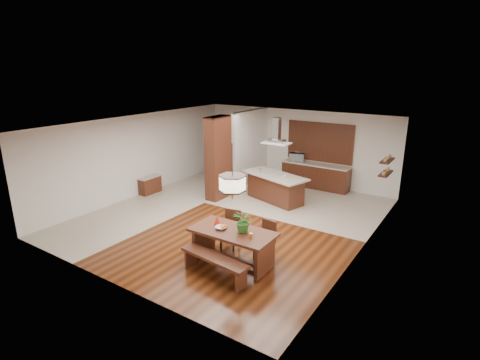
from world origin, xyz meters
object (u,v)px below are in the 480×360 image
Objects in this scene: dining_table at (233,239)px; island_cup at (285,176)px; microwave at (297,157)px; range_hood at (277,131)px; kitchen_island at (275,187)px; dining_bench at (214,266)px; dining_chair_right at (264,240)px; dining_chair_left at (230,230)px; pendant_lantern at (232,172)px; fruit_bowl at (221,228)px; hallway_console at (150,185)px; foliage_plant at (244,221)px.

island_cup is (-0.79, 4.22, 0.39)m from dining_table.
microwave reaches higher than dining_table.
kitchen_island is at bearing -90.00° from range_hood.
microwave is (-1.46, 7.26, 0.86)m from dining_bench.
dining_table is 2.13× the size of dining_chair_right.
dining_chair_left is at bearing -100.55° from microwave.
kitchen_island is (-0.71, 3.74, -0.00)m from dining_chair_left.
pendant_lantern reaches higher than microwave.
dining_bench is at bearing -80.84° from island_cup.
range_hood reaches higher than dining_bench.
kitchen_island is (-1.72, 3.73, 0.02)m from dining_chair_right.
island_cup is (-1.29, 3.61, 0.53)m from dining_chair_right.
fruit_bowl is at bearing -165.40° from pendant_lantern.
dining_table is 1.63m from pendant_lantern.
hallway_console is 6.36m from dining_bench.
dining_bench is 5.67m from range_hood.
dining_chair_right is 3.87m from island_cup.
island_cup is 0.19× the size of microwave.
range_hood is 1.58× the size of microwave.
island_cup is (-0.51, 4.30, 0.14)m from fruit_bowl.
pendant_lantern is 4.47m from island_cup.
fruit_bowl is 4.53m from kitchen_island.
foliage_plant is at bearing 16.40° from pendant_lantern.
dining_chair_right is (5.95, -1.92, 0.16)m from hallway_console.
fruit_bowl is 4.33m from island_cup.
dining_table is 1.54× the size of pendant_lantern.
microwave is (-0.24, 2.19, 0.61)m from kitchen_island.
fruit_bowl is at bearing -83.26° from island_cup.
pendant_lantern is 1.41m from fruit_bowl.
pendant_lantern is 5.03× the size of fruit_bowl.
dining_table is 0.39m from fruit_bowl.
range_hood reaches higher than kitchen_island.
kitchen_island is at bearing 103.55° from dining_bench.
range_hood is (-1.22, 5.07, 2.22)m from dining_bench.
range_hood is at bearing 107.10° from kitchen_island.
microwave is (4.00, 3.99, 0.79)m from hallway_console.
dining_table is at bearing -163.60° from foliage_plant.
kitchen_island reaches higher than hallway_console.
pendant_lantern and range_hood have the same top height.
kitchen_island is 22.94× the size of island_cup.
range_hood is (-1.48, 4.27, 1.36)m from foliage_plant.
dining_chair_left is 3.66m from island_cup.
dining_chair_left is 0.39× the size of kitchen_island.
island_cup is at bearing 0.90° from kitchen_island.
microwave is (-1.71, 6.46, 0.01)m from foliage_plant.
island_cup reaches higher than kitchen_island.
foliage_plant is 4.56m from kitchen_island.
microwave reaches higher than fruit_bowl.
fruit_bowl is (-0.54, -0.15, -0.23)m from foliage_plant.
dining_chair_right is (1.00, 0.01, -0.02)m from dining_chair_left.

